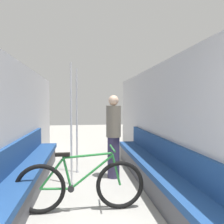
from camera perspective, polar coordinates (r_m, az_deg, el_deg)
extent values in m
cube|color=#B2B2B7|center=(3.64, -26.96, -3.82)|extent=(0.10, 9.00, 2.30)
cube|color=#B2B2B7|center=(3.77, 16.35, -3.48)|extent=(0.10, 9.00, 2.30)
cube|color=#4C4C51|center=(3.87, -22.05, -18.12)|extent=(0.39, 4.79, 0.36)
cube|color=navy|center=(3.80, -22.10, -14.83)|extent=(0.46, 4.79, 0.10)
cube|color=navy|center=(3.78, -25.09, -10.91)|extent=(0.07, 4.79, 0.41)
cube|color=#4C4C51|center=(3.97, 11.69, -17.49)|extent=(0.39, 4.79, 0.36)
cube|color=navy|center=(3.89, 11.71, -14.28)|extent=(0.46, 4.79, 0.10)
cube|color=navy|center=(3.90, 14.51, -10.39)|extent=(0.07, 4.79, 0.41)
torus|color=black|center=(3.32, -18.27, -18.56)|extent=(0.69, 0.06, 0.69)
torus|color=black|center=(3.31, 2.11, -18.49)|extent=(0.69, 0.06, 0.69)
cylinder|color=#237533|center=(3.29, -14.49, -18.85)|extent=(0.42, 0.03, 0.05)
cylinder|color=#237533|center=(3.23, -15.55, -15.34)|extent=(0.33, 0.03, 0.42)
cylinder|color=#237533|center=(3.20, -11.72, -15.01)|extent=(0.14, 0.03, 0.49)
cylinder|color=#237533|center=(3.20, -5.27, -15.31)|extent=(0.60, 0.03, 0.47)
cylinder|color=#237533|center=(3.14, -6.32, -11.22)|extent=(0.70, 0.03, 0.08)
cylinder|color=#237533|center=(3.23, 1.11, -14.82)|extent=(0.14, 0.03, 0.46)
cylinder|color=black|center=(3.28, -10.66, -19.07)|extent=(0.09, 0.06, 0.09)
cube|color=black|center=(3.14, -12.78, -10.77)|extent=(0.20, 0.07, 0.04)
cylinder|color=#237533|center=(3.14, 0.10, -9.42)|extent=(0.02, 0.46, 0.02)
cylinder|color=gray|center=(5.06, -9.08, -15.18)|extent=(0.08, 0.08, 0.01)
cylinder|color=silver|center=(4.84, -9.16, -2.28)|extent=(0.04, 0.04, 2.28)
cylinder|color=gray|center=(4.39, -10.48, -17.94)|extent=(0.08, 0.08, 0.01)
cylinder|color=silver|center=(4.14, -10.59, -3.05)|extent=(0.04, 0.04, 2.28)
cylinder|color=#332D4C|center=(4.57, 0.39, -11.71)|extent=(0.25, 0.25, 0.83)
cylinder|color=#756B5B|center=(4.45, 0.39, -2.44)|extent=(0.30, 0.30, 0.64)
sphere|color=beige|center=(4.43, 0.40, 3.04)|extent=(0.21, 0.21, 0.21)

